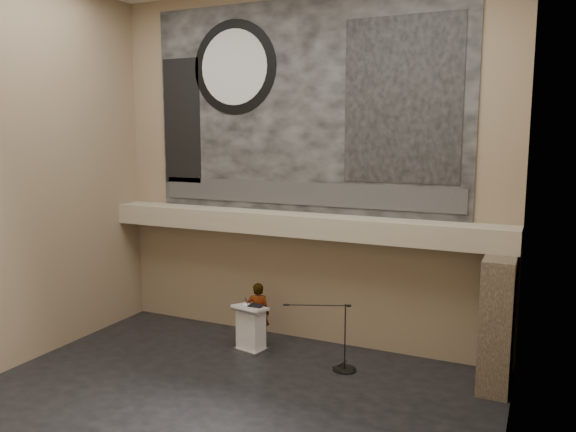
% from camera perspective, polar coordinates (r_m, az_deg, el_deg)
% --- Properties ---
extents(floor, '(10.00, 10.00, 0.00)m').
position_cam_1_polar(floor, '(11.21, -7.27, -18.70)').
color(floor, black).
rests_on(floor, ground).
extents(wall_back, '(10.00, 0.02, 8.50)m').
position_cam_1_polar(wall_back, '(13.55, 1.42, 4.85)').
color(wall_back, '#8D7259').
rests_on(wall_back, floor).
extents(wall_front, '(10.00, 0.02, 8.50)m').
position_cam_1_polar(wall_front, '(7.00, -25.57, 0.62)').
color(wall_front, '#8D7259').
rests_on(wall_front, floor).
extents(wall_left, '(0.02, 8.00, 8.50)m').
position_cam_1_polar(wall_left, '(13.38, -26.14, 3.94)').
color(wall_left, '#8D7259').
rests_on(wall_left, floor).
extents(wall_right, '(0.02, 8.00, 8.50)m').
position_cam_1_polar(wall_right, '(8.46, 22.20, 2.04)').
color(wall_right, '#8D7259').
rests_on(wall_right, floor).
extents(soffit, '(10.00, 0.80, 0.50)m').
position_cam_1_polar(soffit, '(13.33, 0.72, -0.83)').
color(soffit, tan).
rests_on(soffit, wall_back).
extents(sprinkler_left, '(0.04, 0.04, 0.06)m').
position_cam_1_polar(sprinkler_left, '(14.06, -5.33, -1.54)').
color(sprinkler_left, '#B2893D').
rests_on(sprinkler_left, soffit).
extents(sprinkler_right, '(0.04, 0.04, 0.06)m').
position_cam_1_polar(sprinkler_right, '(12.69, 8.49, -2.69)').
color(sprinkler_right, '#B2893D').
rests_on(sprinkler_right, soffit).
extents(banner, '(8.00, 0.05, 5.00)m').
position_cam_1_polar(banner, '(13.51, 1.40, 10.99)').
color(banner, black).
rests_on(banner, wall_back).
extents(banner_text_strip, '(7.76, 0.02, 0.55)m').
position_cam_1_polar(banner_text_strip, '(13.54, 1.30, 2.30)').
color(banner_text_strip, '#2F2F2F').
rests_on(banner_text_strip, banner).
extents(banner_clock_rim, '(2.30, 0.02, 2.30)m').
position_cam_1_polar(banner_clock_rim, '(14.36, -5.49, 14.81)').
color(banner_clock_rim, black).
rests_on(banner_clock_rim, banner).
extents(banner_clock_face, '(1.84, 0.02, 1.84)m').
position_cam_1_polar(banner_clock_face, '(14.34, -5.53, 14.82)').
color(banner_clock_face, silver).
rests_on(banner_clock_face, banner).
extents(banner_building_print, '(2.60, 0.02, 3.60)m').
position_cam_1_polar(banner_building_print, '(12.71, 11.50, 11.44)').
color(banner_building_print, black).
rests_on(banner_building_print, banner).
extents(banner_brick_print, '(1.10, 0.02, 3.20)m').
position_cam_1_polar(banner_brick_print, '(15.14, -10.73, 9.44)').
color(banner_brick_print, black).
rests_on(banner_brick_print, banner).
extents(stone_pier, '(0.60, 1.40, 2.70)m').
position_cam_1_polar(stone_pier, '(12.18, 20.50, -10.04)').
color(stone_pier, '#423629').
rests_on(stone_pier, floor).
extents(lectern, '(0.84, 0.67, 1.14)m').
position_cam_1_polar(lectern, '(13.45, -3.79, -11.34)').
color(lectern, silver).
rests_on(lectern, floor).
extents(binder, '(0.32, 0.26, 0.04)m').
position_cam_1_polar(binder, '(13.23, -3.30, -9.08)').
color(binder, black).
rests_on(binder, lectern).
extents(papers, '(0.29, 0.34, 0.00)m').
position_cam_1_polar(papers, '(13.28, -4.21, -9.09)').
color(papers, white).
rests_on(papers, lectern).
extents(speaker_person, '(0.64, 0.50, 1.53)m').
position_cam_1_polar(speaker_person, '(13.82, -3.05, -9.85)').
color(speaker_person, beige).
rests_on(speaker_person, floor).
extents(mic_stand, '(1.51, 0.77, 1.48)m').
position_cam_1_polar(mic_stand, '(12.60, 5.53, -14.32)').
color(mic_stand, black).
rests_on(mic_stand, floor).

